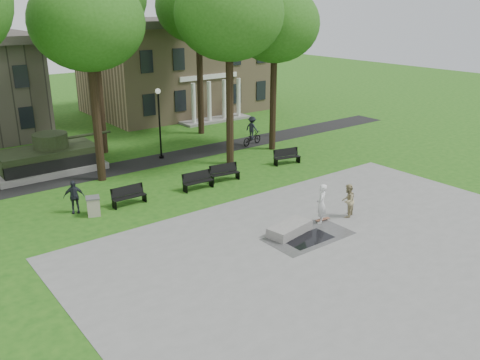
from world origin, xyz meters
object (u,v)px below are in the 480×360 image
object	(u,v)px
cyclist	(252,133)
park_bench_0	(128,195)
skateboarder	(321,204)
friend_watching	(348,201)
concrete_block	(290,229)
trash_bin	(93,206)

from	to	relation	value
cyclist	park_bench_0	bearing A→B (deg)	100.93
skateboarder	friend_watching	size ratio (longest dim) A/B	1.16
friend_watching	cyclist	distance (m)	14.11
cyclist	concrete_block	bearing A→B (deg)	135.60
friend_watching	park_bench_0	size ratio (longest dim) A/B	0.93
friend_watching	trash_bin	size ratio (longest dim) A/B	1.74
cyclist	park_bench_0	distance (m)	13.58
park_bench_0	concrete_block	bearing A→B (deg)	-61.12
park_bench_0	trash_bin	bearing A→B (deg)	-172.98
skateboarder	cyclist	distance (m)	14.45
friend_watching	park_bench_0	xyz separation A→B (m)	(-7.82, 8.01, -0.33)
friend_watching	trash_bin	xyz separation A→B (m)	(-9.82, 7.76, -0.37)
concrete_block	park_bench_0	size ratio (longest dim) A/B	1.22
park_bench_0	friend_watching	bearing A→B (deg)	-45.60
skateboarder	friend_watching	distance (m)	1.59
skateboarder	cyclist	world-z (taller)	cyclist
friend_watching	trash_bin	distance (m)	12.52
skateboarder	park_bench_0	world-z (taller)	skateboarder
friend_watching	park_bench_0	distance (m)	11.20
friend_watching	park_bench_0	world-z (taller)	friend_watching
concrete_block	friend_watching	size ratio (longest dim) A/B	1.32
friend_watching	trash_bin	bearing A→B (deg)	-62.26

